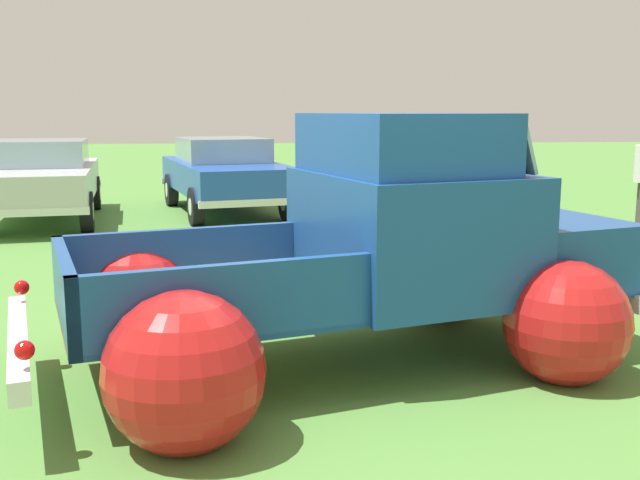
{
  "coord_description": "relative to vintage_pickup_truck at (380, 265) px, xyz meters",
  "views": [
    {
      "loc": [
        -0.56,
        -5.41,
        1.94
      ],
      "look_at": [
        0.0,
        1.33,
        0.75
      ],
      "focal_mm": 41.32,
      "sensor_mm": 36.0,
      "label": 1
    }
  ],
  "objects": [
    {
      "name": "vintage_pickup_truck",
      "position": [
        0.0,
        0.0,
        0.0
      ],
      "size": [
        4.98,
        3.76,
        1.96
      ],
      "rotation": [
        0.0,
        0.0,
        0.31
      ],
      "color": "black",
      "rests_on": "ground"
    },
    {
      "name": "ground_plane",
      "position": [
        -0.37,
        -0.12,
        -0.76
      ],
      "size": [
        80.0,
        80.0,
        0.0
      ],
      "primitive_type": "plane",
      "color": "#548C3D"
    },
    {
      "name": "show_car_1",
      "position": [
        -1.59,
        8.7,
        0.03
      ],
      "size": [
        2.91,
        4.8,
        1.43
      ],
      "rotation": [
        0.0,
        0.0,
        -1.31
      ],
      "color": "black",
      "rests_on": "ground"
    },
    {
      "name": "lane_cone_0",
      "position": [
        -2.13,
        2.26,
        -0.45
      ],
      "size": [
        0.36,
        0.36,
        0.63
      ],
      "color": "black",
      "rests_on": "ground"
    },
    {
      "name": "show_car_2",
      "position": [
        1.42,
        7.89,
        0.03
      ],
      "size": [
        2.1,
        4.24,
        1.43
      ],
      "rotation": [
        0.0,
        0.0,
        -1.53
      ],
      "color": "black",
      "rests_on": "ground"
    },
    {
      "name": "show_car_0",
      "position": [
        -4.8,
        7.85,
        0.03
      ],
      "size": [
        2.61,
        4.79,
        1.43
      ],
      "rotation": [
        0.0,
        0.0,
        -1.4
      ],
      "color": "black",
      "rests_on": "ground"
    }
  ]
}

